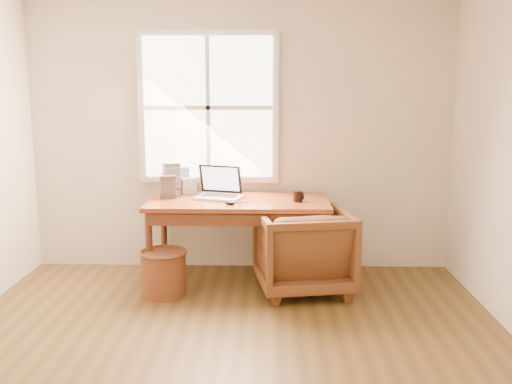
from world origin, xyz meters
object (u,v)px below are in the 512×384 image
desk (238,202)px  cd_stack_a (182,180)px  wicker_stool (164,274)px  coffee_mug (298,196)px  armchair (303,250)px  laptop (219,183)px

desk → cd_stack_a: bearing=151.0°
wicker_stool → cd_stack_a: bearing=84.4°
desk → coffee_mug: (0.52, -0.06, 0.07)m
wicker_stool → coffee_mug: size_ratio=3.91×
wicker_stool → cd_stack_a: size_ratio=1.42×
armchair → coffee_mug: size_ratio=8.30×
armchair → wicker_stool: 1.20m
wicker_stool → laptop: laptop is taller
armchair → wicker_stool: (-1.18, -0.14, -0.17)m
wicker_stool → desk: bearing=32.0°
armchair → coffee_mug: 0.48m
desk → coffee_mug: size_ratio=16.75×
desk → wicker_stool: (-0.61, -0.38, -0.54)m
wicker_stool → cd_stack_a: cd_stack_a is taller
desk → armchair: size_ratio=2.02×
wicker_stool → laptop: bearing=44.7°
desk → armchair: bearing=-23.6°
wicker_stool → coffee_mug: coffee_mug is taller
wicker_stool → coffee_mug: bearing=15.7°
desk → laptop: (-0.18, 0.05, 0.16)m
armchair → laptop: bearing=-31.4°
armchair → cd_stack_a: bearing=-36.1°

